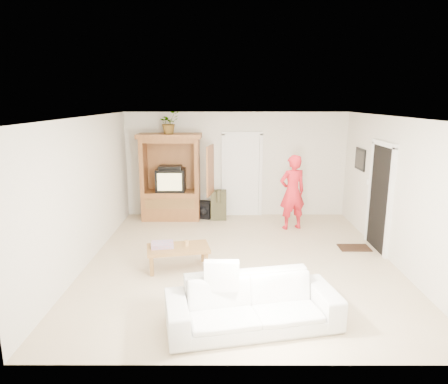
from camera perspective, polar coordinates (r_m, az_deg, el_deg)
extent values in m
plane|color=tan|center=(7.48, 2.31, -9.67)|extent=(6.00, 6.00, 0.00)
plane|color=white|center=(6.91, 2.51, 10.66)|extent=(6.00, 6.00, 0.00)
plane|color=silver|center=(10.02, 1.72, 3.93)|extent=(5.50, 0.00, 5.50)
plane|color=silver|center=(4.21, 4.04, -9.08)|extent=(5.50, 0.00, 5.50)
plane|color=silver|center=(7.49, -19.12, 0.09)|extent=(0.00, 6.00, 6.00)
plane|color=silver|center=(7.70, 23.31, 0.08)|extent=(0.00, 6.00, 6.00)
cube|color=#9B602F|center=(9.96, -7.50, -1.82)|extent=(1.40, 0.60, 0.70)
cube|color=#9B602F|center=(9.87, -11.41, 3.53)|extent=(0.10, 0.60, 1.20)
cube|color=#9B602F|center=(9.70, -3.85, 3.60)|extent=(0.10, 0.60, 1.20)
cube|color=#9B602F|center=(10.03, -7.46, 3.83)|extent=(1.40, 0.06, 1.20)
cube|color=#9B602F|center=(9.68, -7.78, 7.37)|extent=(1.40, 0.60, 0.10)
cube|color=#9B602F|center=(9.67, -7.80, 7.96)|extent=(1.52, 0.68, 0.10)
cube|color=#9B602F|center=(9.22, -1.99, 3.12)|extent=(0.16, 0.67, 1.15)
cube|color=black|center=(9.85, -7.58, 1.74)|extent=(0.70, 0.52, 0.55)
cube|color=tan|center=(9.59, -7.79, 1.42)|extent=(0.58, 0.02, 0.42)
cube|color=black|center=(9.77, -7.66, 3.51)|extent=(0.55, 0.35, 0.08)
cube|color=olive|center=(9.66, -7.73, -1.68)|extent=(1.19, 0.03, 0.25)
cube|color=white|center=(10.05, 2.57, 2.32)|extent=(0.85, 0.05, 2.04)
cube|color=black|center=(8.29, 21.39, -0.88)|extent=(0.05, 0.90, 2.04)
cube|color=black|center=(9.39, 18.89, 4.46)|extent=(0.03, 0.60, 0.48)
cube|color=#382316|center=(8.43, 18.10, -7.57)|extent=(0.60, 0.40, 0.02)
imported|color=#4C7238|center=(9.63, -7.87, 9.81)|extent=(0.63, 0.62, 0.53)
imported|color=red|center=(9.12, 9.74, -0.04)|extent=(0.71, 0.57, 1.70)
imported|color=silver|center=(5.35, 4.12, -15.62)|extent=(2.34, 1.28, 0.65)
cube|color=olive|center=(7.04, -6.57, -8.01)|extent=(1.16, 0.78, 0.06)
cube|color=olive|center=(6.89, -10.28, -10.41)|extent=(0.07, 0.07, 0.34)
cube|color=olive|center=(7.30, -10.37, -9.03)|extent=(0.07, 0.07, 0.34)
cube|color=olive|center=(6.95, -2.49, -9.96)|extent=(0.07, 0.07, 0.34)
cube|color=olive|center=(7.36, -3.04, -8.63)|extent=(0.07, 0.07, 0.34)
cube|color=#E54C4E|center=(7.05, -8.80, -7.45)|extent=(0.42, 0.34, 0.08)
cylinder|color=tan|center=(7.04, -5.36, -7.29)|extent=(0.08, 0.08, 0.10)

